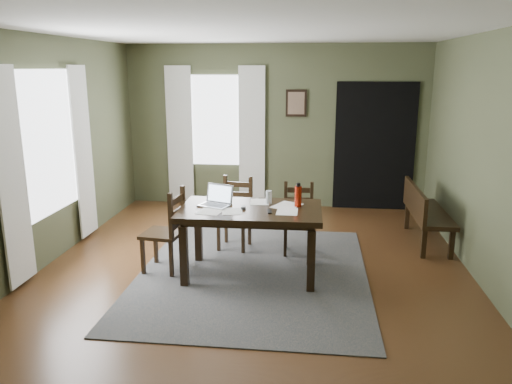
# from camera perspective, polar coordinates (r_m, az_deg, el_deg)

# --- Properties ---
(ground) EXTENTS (5.00, 6.00, 0.01)m
(ground) POSITION_cam_1_polar(r_m,az_deg,el_deg) (5.85, -0.35, -9.35)
(ground) COLOR #492C16
(room_shell) EXTENTS (5.02, 6.02, 2.71)m
(room_shell) POSITION_cam_1_polar(r_m,az_deg,el_deg) (5.39, -0.38, 8.58)
(room_shell) COLOR #494E33
(room_shell) RESTS_ON ground
(rug) EXTENTS (2.60, 3.20, 0.01)m
(rug) POSITION_cam_1_polar(r_m,az_deg,el_deg) (5.84, -0.35, -9.25)
(rug) COLOR #3D3D3D
(rug) RESTS_ON ground
(dining_table) EXTENTS (1.59, 0.97, 0.79)m
(dining_table) POSITION_cam_1_polar(r_m,az_deg,el_deg) (5.57, -0.63, -2.82)
(dining_table) COLOR black
(dining_table) RESTS_ON rug
(chair_end) EXTENTS (0.48, 0.48, 0.98)m
(chair_end) POSITION_cam_1_polar(r_m,az_deg,el_deg) (5.85, -10.18, -4.46)
(chair_end) COLOR black
(chair_end) RESTS_ON rug
(chair_back_left) EXTENTS (0.45, 0.46, 0.93)m
(chair_back_left) POSITION_cam_1_polar(r_m,az_deg,el_deg) (6.53, -2.38, -2.51)
(chair_back_left) COLOR black
(chair_back_left) RESTS_ON rug
(chair_back_right) EXTENTS (0.40, 0.40, 0.89)m
(chair_back_right) POSITION_cam_1_polar(r_m,az_deg,el_deg) (6.39, 4.85, -3.11)
(chair_back_right) COLOR black
(chair_back_right) RESTS_ON rug
(bench) EXTENTS (0.44, 1.38, 0.78)m
(bench) POSITION_cam_1_polar(r_m,az_deg,el_deg) (7.07, 18.62, -1.91)
(bench) COLOR black
(bench) RESTS_ON ground
(laptop) EXTENTS (0.41, 0.37, 0.23)m
(laptop) POSITION_cam_1_polar(r_m,az_deg,el_deg) (5.67, -4.50, -0.91)
(laptop) COLOR #B7B7BC
(laptop) RESTS_ON dining_table
(computer_mouse) EXTENTS (0.05, 0.09, 0.03)m
(computer_mouse) POSITION_cam_1_polar(r_m,az_deg,el_deg) (5.52, -1.44, -1.78)
(computer_mouse) COLOR #3F3F42
(computer_mouse) RESTS_ON dining_table
(tv_remote) EXTENTS (0.06, 0.16, 0.02)m
(tv_remote) POSITION_cam_1_polar(r_m,az_deg,el_deg) (5.40, 1.56, -2.22)
(tv_remote) COLOR black
(tv_remote) RESTS_ON dining_table
(drinking_glass) EXTENTS (0.08, 0.08, 0.15)m
(drinking_glass) POSITION_cam_1_polar(r_m,az_deg,el_deg) (5.70, 1.47, -0.61)
(drinking_glass) COLOR silver
(drinking_glass) RESTS_ON dining_table
(water_bottle) EXTENTS (0.10, 0.10, 0.27)m
(water_bottle) POSITION_cam_1_polar(r_m,az_deg,el_deg) (5.60, 4.84, -0.44)
(water_bottle) COLOR #B5210D
(water_bottle) RESTS_ON dining_table
(paper_a) EXTENTS (0.30, 0.36, 0.00)m
(paper_a) POSITION_cam_1_polar(r_m,az_deg,el_deg) (5.46, -5.14, -2.16)
(paper_a) COLOR white
(paper_a) RESTS_ON dining_table
(paper_b) EXTENTS (0.23, 0.30, 0.00)m
(paper_b) POSITION_cam_1_polar(r_m,az_deg,el_deg) (5.42, 3.58, -2.24)
(paper_b) COLOR white
(paper_b) RESTS_ON dining_table
(paper_c) EXTENTS (0.24, 0.30, 0.00)m
(paper_c) POSITION_cam_1_polar(r_m,az_deg,el_deg) (5.80, 0.42, -1.14)
(paper_c) COLOR white
(paper_c) RESTS_ON dining_table
(paper_d) EXTENTS (0.38, 0.41, 0.00)m
(paper_d) POSITION_cam_1_polar(r_m,az_deg,el_deg) (5.65, 3.53, -1.57)
(paper_d) COLOR white
(paper_d) RESTS_ON dining_table
(paper_e) EXTENTS (0.25, 0.31, 0.00)m
(paper_e) POSITION_cam_1_polar(r_m,az_deg,el_deg) (5.42, -2.74, -2.22)
(paper_e) COLOR white
(paper_e) RESTS_ON dining_table
(window_left) EXTENTS (0.01, 1.30, 1.70)m
(window_left) POSITION_cam_1_polar(r_m,az_deg,el_deg) (6.41, -22.72, 5.19)
(window_left) COLOR white
(window_left) RESTS_ON ground
(window_back) EXTENTS (1.00, 0.01, 1.50)m
(window_back) POSITION_cam_1_polar(r_m,az_deg,el_deg) (8.50, -4.65, 8.15)
(window_back) COLOR white
(window_back) RESTS_ON ground
(curtain_left_near) EXTENTS (0.03, 0.48, 2.30)m
(curtain_left_near) POSITION_cam_1_polar(r_m,az_deg,el_deg) (5.74, -26.15, 1.38)
(curtain_left_near) COLOR silver
(curtain_left_near) RESTS_ON ground
(curtain_left_far) EXTENTS (0.03, 0.48, 2.30)m
(curtain_left_far) POSITION_cam_1_polar(r_m,az_deg,el_deg) (7.15, -19.15, 4.28)
(curtain_left_far) COLOR silver
(curtain_left_far) RESTS_ON ground
(curtain_back_left) EXTENTS (0.44, 0.03, 2.30)m
(curtain_back_left) POSITION_cam_1_polar(r_m,az_deg,el_deg) (8.65, -8.71, 6.46)
(curtain_back_left) COLOR silver
(curtain_back_left) RESTS_ON ground
(curtain_back_right) EXTENTS (0.44, 0.03, 2.30)m
(curtain_back_right) POSITION_cam_1_polar(r_m,az_deg,el_deg) (8.41, -0.48, 6.41)
(curtain_back_right) COLOR silver
(curtain_back_right) RESTS_ON ground
(framed_picture) EXTENTS (0.34, 0.03, 0.44)m
(framed_picture) POSITION_cam_1_polar(r_m,az_deg,el_deg) (8.32, 4.61, 10.09)
(framed_picture) COLOR black
(framed_picture) RESTS_ON ground
(doorway_back) EXTENTS (1.30, 0.03, 2.10)m
(doorway_back) POSITION_cam_1_polar(r_m,az_deg,el_deg) (8.45, 13.40, 5.04)
(doorway_back) COLOR black
(doorway_back) RESTS_ON ground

